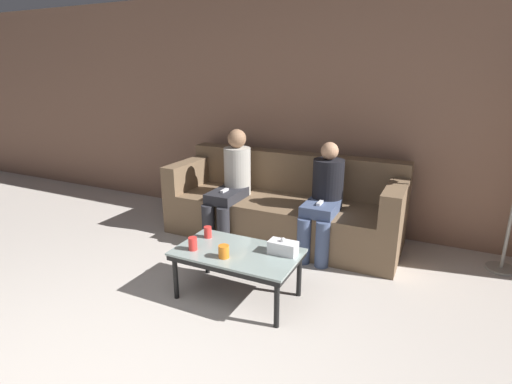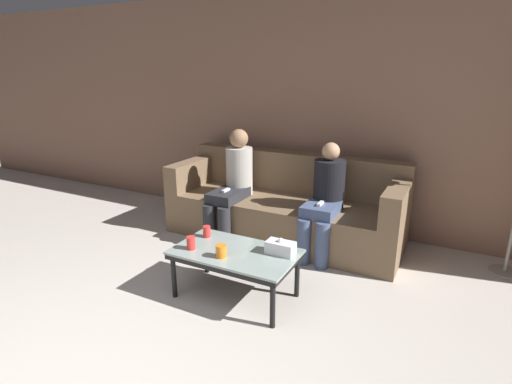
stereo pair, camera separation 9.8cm
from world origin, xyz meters
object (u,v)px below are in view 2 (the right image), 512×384
(couch, at_px, (285,208))
(cup_near_right, at_px, (221,251))
(coffee_table, at_px, (235,256))
(tissue_box, at_px, (281,248))
(cup_far_center, at_px, (191,243))
(seated_person_left_end, at_px, (233,182))
(seated_person_mid_left, at_px, (325,197))
(cup_near_left, at_px, (207,232))

(couch, height_order, cup_near_right, couch)
(coffee_table, xyz_separation_m, tissue_box, (0.34, 0.12, 0.09))
(cup_far_center, bearing_deg, seated_person_left_end, 104.98)
(cup_near_right, bearing_deg, seated_person_mid_left, 71.95)
(cup_far_center, relative_size, seated_person_mid_left, 0.10)
(seated_person_left_end, relative_size, seated_person_mid_left, 1.05)
(seated_person_mid_left, bearing_deg, seated_person_left_end, -178.98)
(cup_near_left, height_order, cup_far_center, cup_far_center)
(cup_near_left, distance_m, cup_near_right, 0.41)
(coffee_table, height_order, tissue_box, tissue_box)
(cup_near_left, bearing_deg, couch, 80.10)
(seated_person_left_end, bearing_deg, coffee_table, -58.94)
(couch, bearing_deg, cup_near_right, -85.94)
(cup_near_left, distance_m, tissue_box, 0.69)
(cup_far_center, bearing_deg, cup_near_left, 95.54)
(cup_near_left, relative_size, cup_far_center, 0.92)
(coffee_table, bearing_deg, cup_far_center, -157.88)
(cup_near_right, relative_size, seated_person_left_end, 0.08)
(couch, distance_m, seated_person_mid_left, 0.61)
(cup_near_right, distance_m, cup_far_center, 0.29)
(cup_near_right, distance_m, tissue_box, 0.46)
(cup_far_center, bearing_deg, seated_person_mid_left, 60.67)
(cup_near_left, bearing_deg, tissue_box, -0.67)
(cup_near_left, bearing_deg, coffee_table, -19.65)
(tissue_box, xyz_separation_m, seated_person_left_end, (-0.98, 0.96, 0.16))
(cup_near_left, height_order, cup_near_right, cup_near_right)
(cup_near_left, height_order, tissue_box, tissue_box)
(tissue_box, xyz_separation_m, seated_person_mid_left, (0.03, 0.98, 0.13))
(coffee_table, bearing_deg, seated_person_left_end, 121.06)
(seated_person_mid_left, bearing_deg, coffee_table, -108.41)
(couch, height_order, seated_person_left_end, seated_person_left_end)
(coffee_table, bearing_deg, couch, 96.16)
(cup_near_left, distance_m, cup_far_center, 0.26)
(cup_far_center, bearing_deg, coffee_table, 22.12)
(cup_far_center, bearing_deg, couch, 82.80)
(cup_near_left, relative_size, seated_person_mid_left, 0.09)
(couch, relative_size, seated_person_left_end, 2.14)
(tissue_box, relative_size, seated_person_left_end, 0.19)
(cup_near_right, bearing_deg, cup_far_center, 178.03)
(tissue_box, relative_size, seated_person_mid_left, 0.20)
(seated_person_mid_left, bearing_deg, couch, 156.39)
(couch, distance_m, cup_near_right, 1.47)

